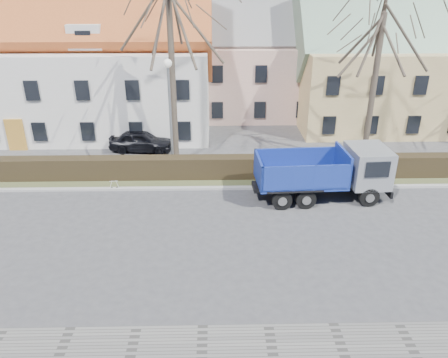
{
  "coord_description": "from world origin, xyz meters",
  "views": [
    {
      "loc": [
        0.48,
        -17.32,
        10.78
      ],
      "look_at": [
        0.9,
        2.46,
        1.6
      ],
      "focal_mm": 35.0,
      "sensor_mm": 36.0,
      "label": 1
    }
  ],
  "objects_px": {
    "parked_car_a": "(141,141)",
    "streetlight": "(171,118)",
    "dump_truck": "(318,173)",
    "cart_frame": "(111,185)"
  },
  "relations": [
    {
      "from": "dump_truck",
      "to": "cart_frame",
      "type": "bearing_deg",
      "value": 170.49
    },
    {
      "from": "streetlight",
      "to": "cart_frame",
      "type": "height_order",
      "value": "streetlight"
    },
    {
      "from": "streetlight",
      "to": "dump_truck",
      "type": "bearing_deg",
      "value": -24.41
    },
    {
      "from": "dump_truck",
      "to": "cart_frame",
      "type": "height_order",
      "value": "dump_truck"
    },
    {
      "from": "dump_truck",
      "to": "streetlight",
      "type": "distance_m",
      "value": 8.9
    },
    {
      "from": "dump_truck",
      "to": "streetlight",
      "type": "relative_size",
      "value": 1.06
    },
    {
      "from": "parked_car_a",
      "to": "dump_truck",
      "type": "bearing_deg",
      "value": -118.8
    },
    {
      "from": "parked_car_a",
      "to": "streetlight",
      "type": "bearing_deg",
      "value": -139.97
    },
    {
      "from": "dump_truck",
      "to": "cart_frame",
      "type": "xyz_separation_m",
      "value": [
        -11.17,
        1.21,
        -1.14
      ]
    },
    {
      "from": "cart_frame",
      "to": "parked_car_a",
      "type": "bearing_deg",
      "value": 82.11
    }
  ]
}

